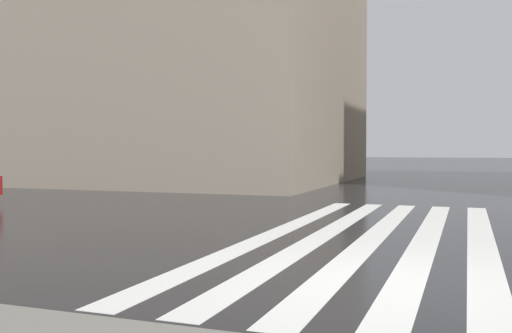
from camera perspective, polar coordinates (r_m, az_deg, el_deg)
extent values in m
plane|color=black|center=(7.87, 12.19, -11.17)|extent=(220.00, 220.00, 0.00)
cube|color=silver|center=(11.73, 21.52, -6.94)|extent=(13.00, 0.50, 0.01)
cube|color=silver|center=(11.75, 16.61, -6.87)|extent=(13.00, 0.50, 0.01)
cube|color=silver|center=(11.86, 11.75, -6.76)|extent=(13.00, 0.50, 0.01)
cube|color=silver|center=(12.04, 7.01, -6.60)|extent=(13.00, 0.50, 0.01)
cube|color=silver|center=(12.31, 2.45, -6.41)|extent=(13.00, 0.50, 0.01)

